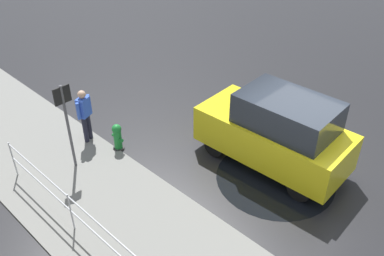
{
  "coord_description": "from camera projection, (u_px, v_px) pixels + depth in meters",
  "views": [
    {
      "loc": [
        -4.03,
        7.92,
        7.16
      ],
      "look_at": [
        2.37,
        1.35,
        0.9
      ],
      "focal_mm": 40.0,
      "sensor_mm": 36.0,
      "label": 1
    }
  ],
  "objects": [
    {
      "name": "sign_post",
      "position": [
        66.0,
        116.0,
        10.34
      ],
      "size": [
        0.07,
        0.44,
        2.4
      ],
      "color": "#4C4C51",
      "rests_on": "ground"
    },
    {
      "name": "puddle_patch",
      "position": [
        275.0,
        178.0,
        10.83
      ],
      "size": [
        2.98,
        2.98,
        0.01
      ],
      "primitive_type": "cylinder",
      "color": "black",
      "rests_on": "ground"
    },
    {
      "name": "fire_hydrant",
      "position": [
        118.0,
        137.0,
        11.62
      ],
      "size": [
        0.42,
        0.31,
        0.8
      ],
      "color": "#197A2D",
      "rests_on": "ground"
    },
    {
      "name": "moving_hatchback",
      "position": [
        276.0,
        131.0,
        10.75
      ],
      "size": [
        3.97,
        1.87,
        2.06
      ],
      "color": "yellow",
      "rests_on": "ground"
    },
    {
      "name": "pedestrian",
      "position": [
        85.0,
        112.0,
        11.63
      ],
      "size": [
        0.35,
        0.54,
        1.62
      ],
      "color": "blue",
      "rests_on": "ground"
    },
    {
      "name": "ground_plane",
      "position": [
        294.0,
        172.0,
        11.04
      ],
      "size": [
        60.0,
        60.0,
        0.0
      ],
      "primitive_type": "plane",
      "color": "black"
    }
  ]
}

